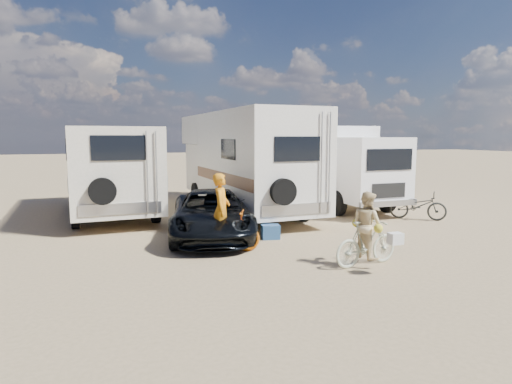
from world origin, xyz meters
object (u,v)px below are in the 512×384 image
object	(u,v)px
rv_left	(110,172)
bike_man	(222,231)
rv_main	(243,163)
box_truck	(333,166)
rider_man	(221,216)
bike_parked	(418,205)
rider_woman	(367,233)
crate	(299,211)
dark_suv	(212,214)
bike_woman	(367,243)
cooler	(270,232)

from	to	relation	value
rv_left	bike_man	bearing A→B (deg)	-71.74
rv_main	box_truck	bearing A→B (deg)	-1.30
rider_man	bike_parked	size ratio (longest dim) A/B	0.95
rider_woman	crate	xyz separation A→B (m)	(1.11, 6.15, -0.57)
rider_woman	rv_left	bearing A→B (deg)	21.46
dark_suv	bike_parked	world-z (taller)	dark_suv
box_truck	bike_parked	distance (m)	4.22
rv_main	bike_woman	size ratio (longest dim) A/B	5.35
dark_suv	rider_woman	bearing A→B (deg)	-44.00
box_truck	bike_woman	xyz separation A→B (m)	(-3.55, -8.13, -1.14)
bike_parked	cooler	size ratio (longest dim) A/B	3.76
bike_man	cooler	distance (m)	1.86
rider_man	cooler	world-z (taller)	rider_man
dark_suv	cooler	bearing A→B (deg)	-14.23
rv_main	dark_suv	size ratio (longest dim) A/B	1.90
dark_suv	bike_parked	size ratio (longest dim) A/B	2.57
bike_parked	box_truck	bearing A→B (deg)	60.06
rv_main	bike_man	world-z (taller)	rv_main
rv_main	bike_woman	bearing A→B (deg)	-89.69
rv_left	crate	bearing A→B (deg)	-26.26
bike_man	dark_suv	bearing A→B (deg)	19.69
rv_main	bike_woman	world-z (taller)	rv_main
rider_woman	dark_suv	bearing A→B (deg)	24.31
rider_woman	cooler	world-z (taller)	rider_woman
bike_man	crate	world-z (taller)	bike_man
rv_left	box_truck	world-z (taller)	box_truck
box_truck	cooler	bearing A→B (deg)	-135.21
cooler	crate	xyz separation A→B (m)	(2.22, 2.98, -0.01)
rv_main	cooler	bearing A→B (deg)	-100.83
cooler	box_truck	bearing A→B (deg)	55.99
cooler	bike_man	bearing A→B (deg)	-144.74
bike_parked	cooler	xyz separation A→B (m)	(-5.97, -1.11, -0.30)
rv_main	box_truck	size ratio (longest dim) A/B	1.24
rider_man	bike_parked	bearing A→B (deg)	-52.26
bike_woman	rider_man	xyz separation A→B (m)	(-2.76, 2.37, 0.38)
box_truck	bike_man	distance (m)	8.62
box_truck	bike_man	size ratio (longest dim) A/B	3.83
box_truck	bike_parked	bearing A→B (deg)	-73.28
rider_man	rider_woman	size ratio (longest dim) A/B	1.19
box_truck	bike_parked	xyz separation A→B (m)	(1.30, -3.85, -1.16)
box_truck	dark_suv	world-z (taller)	box_truck
rv_left	box_truck	size ratio (longest dim) A/B	1.00
rv_main	rider_man	world-z (taller)	rv_main
bike_woman	cooler	size ratio (longest dim) A/B	3.43
rv_left	cooler	world-z (taller)	rv_left
bike_man	crate	bearing A→B (deg)	-21.99
cooler	crate	world-z (taller)	cooler
rider_woman	rider_man	bearing A→B (deg)	39.61
rv_main	bike_parked	size ratio (longest dim) A/B	4.87
cooler	crate	size ratio (longest dim) A/B	1.07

